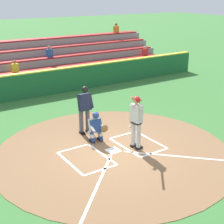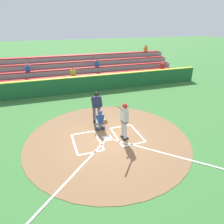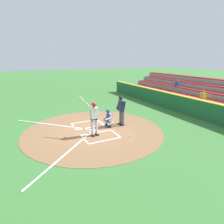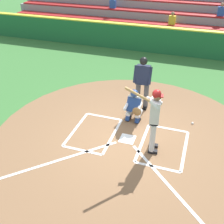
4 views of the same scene
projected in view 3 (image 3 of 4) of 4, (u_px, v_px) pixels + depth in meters
ground_plane at (94, 130)px, 10.97m from camera, size 120.00×120.00×0.00m
dirt_circle at (94, 130)px, 10.97m from camera, size 8.00×8.00×0.01m
home_plate_and_chalk at (79, 132)px, 10.59m from camera, size 7.93×4.91×0.01m
batter at (94, 116)px, 9.91m from camera, size 0.88×0.81×2.13m
catcher at (108, 118)px, 11.30m from camera, size 0.59×0.65×1.13m
plate_umpire at (121, 109)px, 11.50m from camera, size 0.59×0.42×1.86m
baseball at (130, 136)px, 10.07m from camera, size 0.07×0.07×0.07m
backstop_wall at (187, 105)px, 14.00m from camera, size 22.00×0.36×1.31m
bleacher_stand at (216, 99)px, 15.34m from camera, size 20.00×4.25×3.00m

